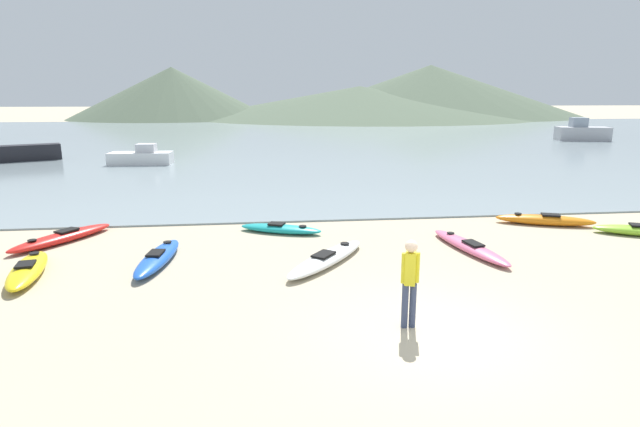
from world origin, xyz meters
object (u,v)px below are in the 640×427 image
kayak_on_sand_2 (281,229)px  kayak_on_sand_6 (62,237)px  kayak_on_sand_0 (327,258)px  moored_boat_0 (23,153)px  kayak_on_sand_3 (469,246)px  kayak_on_sand_1 (158,258)px  kayak_on_sand_5 (545,220)px  kayak_on_sand_4 (28,270)px  person_near_foreground (410,278)px  moored_boat_2 (582,132)px  moored_boat_1 (141,157)px

kayak_on_sand_2 → kayak_on_sand_6: bearing=-177.4°
kayak_on_sand_2 → kayak_on_sand_0: bearing=-70.9°
kayak_on_sand_0 → moored_boat_0: bearing=127.3°
kayak_on_sand_2 → kayak_on_sand_3: size_ratio=0.76×
kayak_on_sand_1 → kayak_on_sand_5: size_ratio=1.00×
kayak_on_sand_3 → kayak_on_sand_5: 4.40m
kayak_on_sand_1 → moored_boat_0: size_ratio=0.70×
kayak_on_sand_3 → kayak_on_sand_4: bearing=-176.5°
moored_boat_0 → kayak_on_sand_6: bearing=-64.0°
kayak_on_sand_2 → person_near_foreground: person_near_foreground is taller
kayak_on_sand_0 → kayak_on_sand_1: kayak_on_sand_1 is taller
kayak_on_sand_3 → kayak_on_sand_6: bearing=169.2°
kayak_on_sand_0 → kayak_on_sand_6: size_ratio=1.02×
moored_boat_0 → kayak_on_sand_1: bearing=-59.8°
kayak_on_sand_5 → moored_boat_2: 35.97m
kayak_on_sand_6 → kayak_on_sand_3: bearing=-10.8°
kayak_on_sand_6 → person_near_foreground: 10.71m
kayak_on_sand_4 → kayak_on_sand_6: size_ratio=0.92×
kayak_on_sand_2 → moored_boat_2: size_ratio=0.55×
kayak_on_sand_2 → kayak_on_sand_3: (5.10, -2.49, -0.00)m
kayak_on_sand_6 → moored_boat_2: (35.96, 29.57, 0.66)m
kayak_on_sand_1 → moored_boat_0: (-12.69, 21.82, 0.41)m
kayak_on_sand_0 → kayak_on_sand_3: kayak_on_sand_0 is taller
kayak_on_sand_4 → kayak_on_sand_2: bearing=27.5°
kayak_on_sand_0 → moored_boat_1: moored_boat_1 is taller
kayak_on_sand_4 → moored_boat_1: bearing=95.2°
kayak_on_sand_1 → kayak_on_sand_2: size_ratio=1.17×
kayak_on_sand_0 → kayak_on_sand_2: kayak_on_sand_0 is taller
kayak_on_sand_1 → kayak_on_sand_5: bearing=12.0°
kayak_on_sand_4 → kayak_on_sand_1: bearing=11.7°
kayak_on_sand_1 → kayak_on_sand_2: (3.22, 2.59, -0.03)m
kayak_on_sand_5 → moored_boat_2: moored_boat_2 is taller
moored_boat_2 → kayak_on_sand_5: bearing=-125.4°
moored_boat_1 → person_near_foreground: bearing=-67.0°
moored_boat_0 → moored_boat_2: size_ratio=0.92×
kayak_on_sand_2 → kayak_on_sand_4: kayak_on_sand_4 is taller
kayak_on_sand_1 → moored_boat_0: moored_boat_0 is taller
kayak_on_sand_1 → moored_boat_1: size_ratio=0.84×
kayak_on_sand_5 → moored_boat_0: 31.30m
kayak_on_sand_3 → moored_boat_1: size_ratio=0.95×
moored_boat_1 → moored_boat_2: 39.55m
kayak_on_sand_1 → kayak_on_sand_0: bearing=-6.4°
person_near_foreground → moored_boat_1: size_ratio=0.45×
person_near_foreground → moored_boat_2: 45.37m
kayak_on_sand_3 → moored_boat_2: size_ratio=0.73×
kayak_on_sand_4 → kayak_on_sand_5: 15.18m
kayak_on_sand_2 → moored_boat_1: bearing=115.4°
kayak_on_sand_1 → moored_boat_1: 19.79m
kayak_on_sand_2 → kayak_on_sand_6: kayak_on_sand_6 is taller
kayak_on_sand_5 → kayak_on_sand_3: bearing=-146.2°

